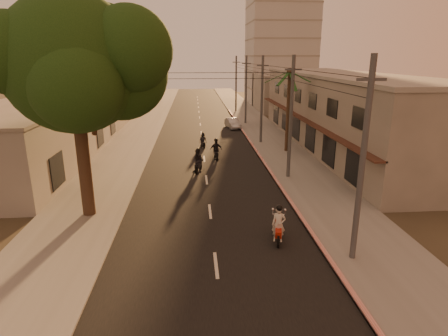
% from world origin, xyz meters
% --- Properties ---
extents(ground, '(160.00, 160.00, 0.00)m').
position_xyz_m(ground, '(0.00, 0.00, 0.00)').
color(ground, '#383023').
rests_on(ground, ground).
extents(road, '(10.00, 140.00, 0.02)m').
position_xyz_m(road, '(0.00, 20.00, 0.01)').
color(road, black).
rests_on(road, ground).
extents(sidewalk_right, '(5.00, 140.00, 0.12)m').
position_xyz_m(sidewalk_right, '(7.50, 20.00, 0.06)').
color(sidewalk_right, slate).
rests_on(sidewalk_right, ground).
extents(sidewalk_left, '(5.00, 140.00, 0.12)m').
position_xyz_m(sidewalk_left, '(-7.50, 20.00, 0.06)').
color(sidewalk_left, slate).
rests_on(sidewalk_left, ground).
extents(curb_stripe, '(0.20, 60.00, 0.20)m').
position_xyz_m(curb_stripe, '(5.10, 15.00, 0.10)').
color(curb_stripe, red).
rests_on(curb_stripe, ground).
extents(shophouse_row, '(8.80, 34.20, 7.30)m').
position_xyz_m(shophouse_row, '(13.95, 18.00, 3.65)').
color(shophouse_row, gray).
rests_on(shophouse_row, ground).
extents(left_building, '(8.20, 24.20, 5.20)m').
position_xyz_m(left_building, '(-13.98, 14.00, 2.60)').
color(left_building, gray).
rests_on(left_building, ground).
extents(distant_tower, '(12.10, 12.10, 28.00)m').
position_xyz_m(distant_tower, '(16.00, 56.00, 14.00)').
color(distant_tower, '#B7B5B2').
rests_on(distant_tower, ground).
extents(broadleaf_tree, '(9.60, 8.70, 12.10)m').
position_xyz_m(broadleaf_tree, '(-6.61, 2.14, 8.48)').
color(broadleaf_tree, black).
rests_on(broadleaf_tree, ground).
extents(palm_tree, '(5.00, 5.00, 8.20)m').
position_xyz_m(palm_tree, '(8.00, 16.00, 7.15)').
color(palm_tree, black).
rests_on(palm_tree, ground).
extents(utility_poles, '(1.20, 48.26, 9.00)m').
position_xyz_m(utility_poles, '(6.20, 20.00, 6.54)').
color(utility_poles, '#38383A').
rests_on(utility_poles, ground).
extents(filler_right, '(8.00, 14.00, 6.00)m').
position_xyz_m(filler_right, '(14.00, 45.00, 3.00)').
color(filler_right, gray).
rests_on(filler_right, ground).
extents(filler_left_near, '(8.00, 14.00, 4.40)m').
position_xyz_m(filler_left_near, '(-14.00, 34.00, 2.20)').
color(filler_left_near, gray).
rests_on(filler_left_near, ground).
extents(filler_left_far, '(8.00, 14.00, 7.00)m').
position_xyz_m(filler_left_far, '(-14.00, 52.00, 3.50)').
color(filler_left_far, gray).
rests_on(filler_left_far, ground).
extents(scooter_red, '(0.94, 1.97, 1.97)m').
position_xyz_m(scooter_red, '(3.23, -1.98, 0.87)').
color(scooter_red, black).
rests_on(scooter_red, ground).
extents(scooter_mid_a, '(1.25, 1.98, 1.98)m').
position_xyz_m(scooter_mid_a, '(-0.57, 10.03, 0.90)').
color(scooter_mid_a, black).
rests_on(scooter_mid_a, ground).
extents(scooter_mid_b, '(1.13, 1.98, 1.95)m').
position_xyz_m(scooter_mid_b, '(1.06, 13.75, 0.87)').
color(scooter_mid_b, black).
rests_on(scooter_mid_b, ground).
extents(scooter_far_a, '(0.91, 1.59, 1.57)m').
position_xyz_m(scooter_far_a, '(0.02, 18.49, 0.71)').
color(scooter_far_a, black).
rests_on(scooter_far_a, ground).
extents(parked_car, '(2.52, 4.26, 1.27)m').
position_xyz_m(parked_car, '(4.12, 28.89, 0.63)').
color(parked_car, '#A5A8AE').
rests_on(parked_car, ground).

